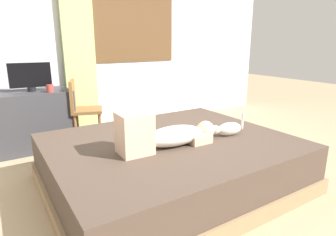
{
  "coord_description": "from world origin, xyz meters",
  "views": [
    {
      "loc": [
        -1.48,
        -1.93,
        1.34
      ],
      "look_at": [
        -0.01,
        0.38,
        0.6
      ],
      "focal_mm": 30.63,
      "sensor_mm": 36.0,
      "label": 1
    }
  ],
  "objects_px": {
    "tv_monitor": "(30,77)",
    "cup": "(50,88)",
    "bed": "(170,163)",
    "cat": "(228,129)",
    "person_lying": "(165,134)",
    "chair_by_desk": "(81,107)",
    "desk": "(35,120)"
  },
  "relations": [
    {
      "from": "bed",
      "to": "chair_by_desk",
      "type": "xyz_separation_m",
      "value": [
        -0.37,
        1.58,
        0.28
      ]
    },
    {
      "from": "bed",
      "to": "tv_monitor",
      "type": "relative_size",
      "value": 4.61
    },
    {
      "from": "person_lying",
      "to": "chair_by_desk",
      "type": "xyz_separation_m",
      "value": [
        -0.23,
        1.71,
        -0.06
      ]
    },
    {
      "from": "cup",
      "to": "bed",
      "type": "bearing_deg",
      "value": -65.1
    },
    {
      "from": "bed",
      "to": "cat",
      "type": "bearing_deg",
      "value": -19.84
    },
    {
      "from": "cat",
      "to": "tv_monitor",
      "type": "relative_size",
      "value": 0.74
    },
    {
      "from": "bed",
      "to": "cup",
      "type": "relative_size",
      "value": 24.47
    },
    {
      "from": "bed",
      "to": "chair_by_desk",
      "type": "bearing_deg",
      "value": 103.07
    },
    {
      "from": "tv_monitor",
      "to": "cup",
      "type": "height_order",
      "value": "tv_monitor"
    },
    {
      "from": "person_lying",
      "to": "tv_monitor",
      "type": "distance_m",
      "value": 2.07
    },
    {
      "from": "person_lying",
      "to": "cat",
      "type": "distance_m",
      "value": 0.68
    },
    {
      "from": "person_lying",
      "to": "chair_by_desk",
      "type": "relative_size",
      "value": 1.09
    },
    {
      "from": "bed",
      "to": "chair_by_desk",
      "type": "distance_m",
      "value": 1.65
    },
    {
      "from": "bed",
      "to": "desk",
      "type": "distance_m",
      "value": 1.99
    },
    {
      "from": "bed",
      "to": "cup",
      "type": "height_order",
      "value": "cup"
    },
    {
      "from": "person_lying",
      "to": "cup",
      "type": "xyz_separation_m",
      "value": [
        -0.59,
        1.7,
        0.22
      ]
    },
    {
      "from": "person_lying",
      "to": "tv_monitor",
      "type": "xyz_separation_m",
      "value": [
        -0.77,
        1.89,
        0.35
      ]
    },
    {
      "from": "desk",
      "to": "cup",
      "type": "relative_size",
      "value": 9.93
    },
    {
      "from": "person_lying",
      "to": "cup",
      "type": "relative_size",
      "value": 10.36
    },
    {
      "from": "desk",
      "to": "chair_by_desk",
      "type": "height_order",
      "value": "chair_by_desk"
    },
    {
      "from": "tv_monitor",
      "to": "cup",
      "type": "bearing_deg",
      "value": -45.48
    },
    {
      "from": "person_lying",
      "to": "cat",
      "type": "bearing_deg",
      "value": -5.41
    },
    {
      "from": "bed",
      "to": "cat",
      "type": "height_order",
      "value": "cat"
    },
    {
      "from": "desk",
      "to": "tv_monitor",
      "type": "height_order",
      "value": "tv_monitor"
    },
    {
      "from": "cup",
      "to": "desk",
      "type": "bearing_deg",
      "value": 135.96
    },
    {
      "from": "person_lying",
      "to": "cup",
      "type": "distance_m",
      "value": 1.82
    },
    {
      "from": "cup",
      "to": "chair_by_desk",
      "type": "distance_m",
      "value": 0.46
    },
    {
      "from": "desk",
      "to": "chair_by_desk",
      "type": "relative_size",
      "value": 1.05
    },
    {
      "from": "bed",
      "to": "desk",
      "type": "xyz_separation_m",
      "value": [
        -0.92,
        1.76,
        0.15
      ]
    },
    {
      "from": "person_lying",
      "to": "chair_by_desk",
      "type": "distance_m",
      "value": 1.73
    },
    {
      "from": "tv_monitor",
      "to": "cat",
      "type": "bearing_deg",
      "value": -53.45
    },
    {
      "from": "tv_monitor",
      "to": "chair_by_desk",
      "type": "bearing_deg",
      "value": -17.87
    }
  ]
}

